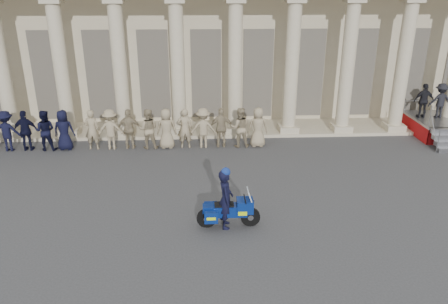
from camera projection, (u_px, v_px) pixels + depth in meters
The scene contains 5 objects.
ground at pixel (211, 221), 13.57m from camera, with size 90.00×90.00×0.00m, color #39393B.
building at pixel (205, 25), 25.59m from camera, with size 40.00×12.50×9.00m.
officer_rank at pixel (59, 130), 18.93m from camera, with size 18.23×0.68×1.79m.
motorcycle at pixel (229, 211), 13.09m from camera, with size 1.92×0.78×1.23m.
rider at pixel (226, 198), 12.92m from camera, with size 0.45×0.68×1.94m.
Camera 1 is at (-0.16, -11.83, 6.99)m, focal length 35.00 mm.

